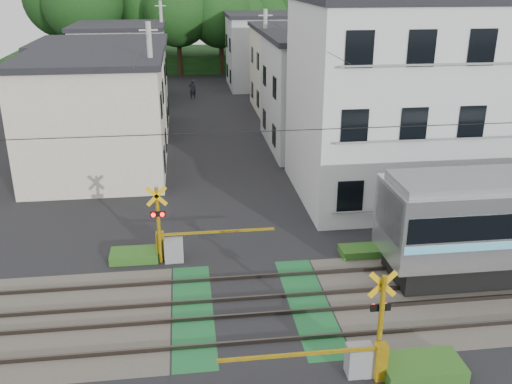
{
  "coord_description": "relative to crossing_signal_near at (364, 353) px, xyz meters",
  "views": [
    {
      "loc": [
        -1.89,
        -15.81,
        10.24
      ],
      "look_at": [
        0.8,
        5.0,
        2.1
      ],
      "focal_mm": 40.0,
      "sensor_mm": 36.0,
      "label": 1
    }
  ],
  "objects": [
    {
      "name": "pedestrian",
      "position": [
        -3.64,
        36.76,
        0.11
      ],
      "size": [
        0.66,
        0.49,
        1.64
      ],
      "primitive_type": "imported",
      "rotation": [
        0.0,
        0.0,
        3.31
      ],
      "color": "#27232C",
      "rests_on": "ground"
    },
    {
      "name": "apartment_block",
      "position": [
        5.91,
        13.15,
        3.94
      ],
      "size": [
        10.2,
        8.36,
        9.3
      ],
      "color": "silver",
      "rests_on": "ground"
    },
    {
      "name": "houses_row",
      "position": [
        -2.33,
        29.57,
        2.53
      ],
      "size": [
        22.07,
        31.35,
        6.8
      ],
      "color": "beige",
      "rests_on": "ground"
    },
    {
      "name": "track_bed",
      "position": [
        -2.59,
        3.65,
        -0.67
      ],
      "size": [
        120.0,
        120.0,
        0.14
      ],
      "color": "#47423A",
      "rests_on": "ground"
    },
    {
      "name": "utility_poles",
      "position": [
        -3.64,
        26.66,
        3.37
      ],
      "size": [
        7.9,
        42.0,
        8.0
      ],
      "color": "#A5A5A0",
      "rests_on": "ground"
    },
    {
      "name": "crossing_signal_far",
      "position": [
        -5.17,
        7.31,
        0.0
      ],
      "size": [
        4.74,
        0.65,
        3.09
      ],
      "color": "yellow",
      "rests_on": "ground"
    },
    {
      "name": "tree_hill",
      "position": [
        -3.92,
        51.69,
        4.7
      ],
      "size": [
        40.0,
        13.66,
        11.84
      ],
      "color": "#173C14",
      "rests_on": "ground"
    },
    {
      "name": "crossing_signal_near",
      "position": [
        0.0,
        0.0,
        0.0
      ],
      "size": [
        4.74,
        0.65,
        3.09
      ],
      "color": "yellow",
      "rests_on": "ground"
    },
    {
      "name": "weed_patches",
      "position": [
        -0.83,
        3.56,
        -0.53
      ],
      "size": [
        10.25,
        8.8,
        0.4
      ],
      "color": "#2D5E1E",
      "rests_on": "ground"
    },
    {
      "name": "ground",
      "position": [
        -2.59,
        3.65,
        -0.71
      ],
      "size": [
        120.0,
        120.0,
        0.0
      ],
      "primitive_type": "plane",
      "color": "black"
    },
    {
      "name": "catenary",
      "position": [
        3.41,
        3.69,
        2.98
      ],
      "size": [
        60.0,
        5.04,
        7.0
      ],
      "color": "#2D2D33",
      "rests_on": "ground"
    }
  ]
}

